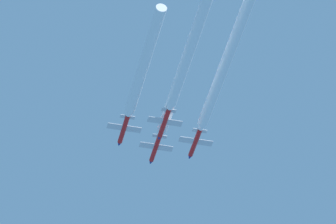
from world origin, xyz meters
name	(u,v)px	position (x,y,z in m)	size (l,w,h in m)	color
jet_lead	(155,148)	(0.05, 6.07, 185.57)	(7.68, 11.19, 2.69)	red
jet_left_wingman	(124,130)	(-8.52, 0.14, 184.58)	(7.68, 11.19, 2.69)	red
jet_right_wingman	(195,143)	(8.02, 0.82, 184.36)	(7.68, 11.19, 2.69)	red
jet_slot	(164,123)	(-0.54, -5.58, 183.16)	(7.68, 11.19, 2.69)	red
smoke_trail_lead	(178,82)	(0.05, -16.70, 185.54)	(2.31, 35.24, 2.31)	white
smoke_trail_left_wingman	(144,64)	(-8.52, -21.66, 184.55)	(2.31, 33.32, 2.31)	white
smoke_trail_right_wingman	(226,62)	(8.02, -26.18, 184.33)	(2.31, 43.73, 2.31)	white
smoke_trail_slot	(193,39)	(-0.54, -32.41, 183.13)	(2.31, 43.39, 2.31)	white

